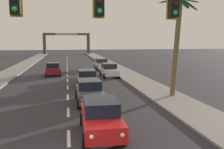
{
  "coord_description": "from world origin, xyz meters",
  "views": [
    {
      "loc": [
        0.03,
        -8.1,
        4.53
      ],
      "look_at": [
        3.02,
        8.0,
        2.2
      ],
      "focal_mm": 38.73,
      "sensor_mm": 36.0,
      "label": 1
    }
  ],
  "objects_px": {
    "palm_right_second": "(178,29)",
    "sedan_fifth_in_queue": "(87,78)",
    "sedan_third_in_queue": "(89,91)",
    "sedan_parked_mid_kerb": "(101,64)",
    "traffic_signal_mast": "(148,21)",
    "sedan_parked_nearest_kerb": "(109,70)",
    "town_gateway_arch": "(67,41)",
    "sedan_oncoming_far": "(53,69)",
    "sedan_lead_at_stop_bar": "(101,117)"
  },
  "relations": [
    {
      "from": "palm_right_second",
      "to": "sedan_fifth_in_queue",
      "type": "bearing_deg",
      "value": 140.88
    },
    {
      "from": "sedan_third_in_queue",
      "to": "sedan_parked_mid_kerb",
      "type": "relative_size",
      "value": 1.0
    },
    {
      "from": "sedan_parked_mid_kerb",
      "to": "palm_right_second",
      "type": "xyz_separation_m",
      "value": [
        3.26,
        -19.6,
        4.52
      ]
    },
    {
      "from": "sedan_parked_mid_kerb",
      "to": "palm_right_second",
      "type": "bearing_deg",
      "value": -80.55
    },
    {
      "from": "sedan_parked_mid_kerb",
      "to": "sedan_third_in_queue",
      "type": "bearing_deg",
      "value": -100.51
    },
    {
      "from": "traffic_signal_mast",
      "to": "sedan_parked_nearest_kerb",
      "type": "xyz_separation_m",
      "value": [
        2.24,
        21.1,
        -4.36
      ]
    },
    {
      "from": "sedan_fifth_in_queue",
      "to": "sedan_third_in_queue",
      "type": "bearing_deg",
      "value": -93.04
    },
    {
      "from": "palm_right_second",
      "to": "town_gateway_arch",
      "type": "height_order",
      "value": "palm_right_second"
    },
    {
      "from": "sedan_third_in_queue",
      "to": "sedan_parked_nearest_kerb",
      "type": "relative_size",
      "value": 1.0
    },
    {
      "from": "sedan_oncoming_far",
      "to": "sedan_parked_nearest_kerb",
      "type": "xyz_separation_m",
      "value": [
        6.97,
        -2.48,
        0.0
      ]
    },
    {
      "from": "traffic_signal_mast",
      "to": "palm_right_second",
      "type": "height_order",
      "value": "palm_right_second"
    },
    {
      "from": "sedan_lead_at_stop_bar",
      "to": "sedan_parked_mid_kerb",
      "type": "height_order",
      "value": "same"
    },
    {
      "from": "sedan_oncoming_far",
      "to": "sedan_parked_mid_kerb",
      "type": "height_order",
      "value": "same"
    },
    {
      "from": "palm_right_second",
      "to": "sedan_lead_at_stop_bar",
      "type": "bearing_deg",
      "value": -136.67
    },
    {
      "from": "sedan_lead_at_stop_bar",
      "to": "sedan_oncoming_far",
      "type": "height_order",
      "value": "same"
    },
    {
      "from": "sedan_oncoming_far",
      "to": "sedan_parked_nearest_kerb",
      "type": "bearing_deg",
      "value": -19.62
    },
    {
      "from": "sedan_lead_at_stop_bar",
      "to": "sedan_parked_nearest_kerb",
      "type": "xyz_separation_m",
      "value": [
        3.6,
        18.33,
        0.0
      ]
    },
    {
      "from": "sedan_third_in_queue",
      "to": "town_gateway_arch",
      "type": "distance_m",
      "value": 63.31
    },
    {
      "from": "palm_right_second",
      "to": "sedan_parked_mid_kerb",
      "type": "bearing_deg",
      "value": 99.45
    },
    {
      "from": "sedan_fifth_in_queue",
      "to": "town_gateway_arch",
      "type": "relative_size",
      "value": 0.3
    },
    {
      "from": "sedan_fifth_in_queue",
      "to": "town_gateway_arch",
      "type": "distance_m",
      "value": 57.31
    },
    {
      "from": "sedan_parked_nearest_kerb",
      "to": "sedan_parked_mid_kerb",
      "type": "height_order",
      "value": "same"
    },
    {
      "from": "palm_right_second",
      "to": "sedan_parked_nearest_kerb",
      "type": "bearing_deg",
      "value": 106.19
    },
    {
      "from": "town_gateway_arch",
      "to": "sedan_third_in_queue",
      "type": "bearing_deg",
      "value": -88.59
    },
    {
      "from": "sedan_third_in_queue",
      "to": "sedan_fifth_in_queue",
      "type": "xyz_separation_m",
      "value": [
        0.32,
        6.02,
        0.0
      ]
    },
    {
      "from": "sedan_lead_at_stop_bar",
      "to": "sedan_parked_mid_kerb",
      "type": "relative_size",
      "value": 1.0
    },
    {
      "from": "traffic_signal_mast",
      "to": "sedan_oncoming_far",
      "type": "distance_m",
      "value": 24.45
    },
    {
      "from": "traffic_signal_mast",
      "to": "town_gateway_arch",
      "type": "relative_size",
      "value": 0.74
    },
    {
      "from": "sedan_third_in_queue",
      "to": "sedan_parked_nearest_kerb",
      "type": "distance_m",
      "value": 12.83
    },
    {
      "from": "sedan_lead_at_stop_bar",
      "to": "town_gateway_arch",
      "type": "bearing_deg",
      "value": 91.29
    },
    {
      "from": "sedan_third_in_queue",
      "to": "sedan_oncoming_far",
      "type": "bearing_deg",
      "value": 102.8
    },
    {
      "from": "sedan_third_in_queue",
      "to": "palm_right_second",
      "type": "height_order",
      "value": "palm_right_second"
    },
    {
      "from": "sedan_fifth_in_queue",
      "to": "sedan_parked_mid_kerb",
      "type": "xyz_separation_m",
      "value": [
        3.43,
        14.16,
        0.0
      ]
    },
    {
      "from": "traffic_signal_mast",
      "to": "town_gateway_arch",
      "type": "bearing_deg",
      "value": 92.32
    },
    {
      "from": "sedan_third_in_queue",
      "to": "palm_right_second",
      "type": "xyz_separation_m",
      "value": [
        7.01,
        0.58,
        4.52
      ]
    },
    {
      "from": "sedan_fifth_in_queue",
      "to": "sedan_parked_nearest_kerb",
      "type": "relative_size",
      "value": 1.0
    },
    {
      "from": "sedan_fifth_in_queue",
      "to": "sedan_parked_mid_kerb",
      "type": "bearing_deg",
      "value": 76.4
    },
    {
      "from": "sedan_fifth_in_queue",
      "to": "sedan_oncoming_far",
      "type": "distance_m",
      "value": 9.51
    },
    {
      "from": "sedan_lead_at_stop_bar",
      "to": "palm_right_second",
      "type": "xyz_separation_m",
      "value": [
        7.0,
        6.61,
        4.52
      ]
    },
    {
      "from": "traffic_signal_mast",
      "to": "palm_right_second",
      "type": "distance_m",
      "value": 10.95
    },
    {
      "from": "traffic_signal_mast",
      "to": "palm_right_second",
      "type": "bearing_deg",
      "value": 58.95
    },
    {
      "from": "sedan_parked_mid_kerb",
      "to": "town_gateway_arch",
      "type": "xyz_separation_m",
      "value": [
        -5.3,
        43.0,
        3.58
      ]
    },
    {
      "from": "sedan_third_in_queue",
      "to": "sedan_parked_mid_kerb",
      "type": "xyz_separation_m",
      "value": [
        3.75,
        20.19,
        0.0
      ]
    },
    {
      "from": "sedan_parked_nearest_kerb",
      "to": "sedan_parked_mid_kerb",
      "type": "relative_size",
      "value": 1.0
    },
    {
      "from": "sedan_lead_at_stop_bar",
      "to": "sedan_third_in_queue",
      "type": "bearing_deg",
      "value": 90.04
    },
    {
      "from": "sedan_third_in_queue",
      "to": "sedan_parked_nearest_kerb",
      "type": "bearing_deg",
      "value": 73.68
    },
    {
      "from": "sedan_fifth_in_queue",
      "to": "palm_right_second",
      "type": "height_order",
      "value": "palm_right_second"
    },
    {
      "from": "sedan_lead_at_stop_bar",
      "to": "sedan_parked_nearest_kerb",
      "type": "distance_m",
      "value": 18.68
    },
    {
      "from": "sedan_fifth_in_queue",
      "to": "town_gateway_arch",
      "type": "xyz_separation_m",
      "value": [
        -1.88,
        57.17,
        3.58
      ]
    },
    {
      "from": "sedan_parked_nearest_kerb",
      "to": "town_gateway_arch",
      "type": "relative_size",
      "value": 0.3
    }
  ]
}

